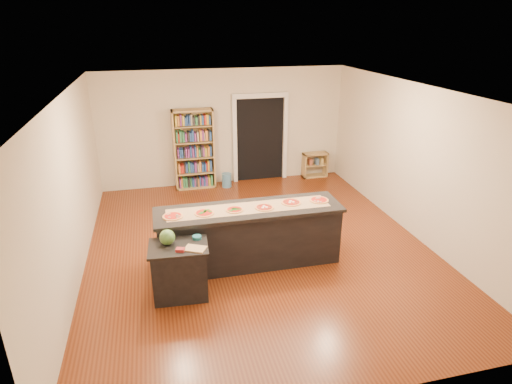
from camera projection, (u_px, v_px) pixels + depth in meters
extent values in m
cube|color=beige|center=(259.00, 175.00, 7.27)|extent=(6.00, 7.00, 2.80)
cube|color=#652C11|center=(259.00, 247.00, 7.79)|extent=(6.00, 7.00, 0.01)
cube|color=white|center=(259.00, 91.00, 6.74)|extent=(6.00, 7.00, 0.01)
cube|color=black|center=(260.00, 139.00, 10.74)|extent=(1.20, 0.02, 2.10)
cube|color=silver|center=(235.00, 142.00, 10.55)|extent=(0.10, 0.08, 2.10)
cube|color=silver|center=(285.00, 138.00, 10.84)|extent=(0.10, 0.08, 2.10)
cube|color=silver|center=(260.00, 95.00, 10.28)|extent=(1.40, 0.08, 0.12)
cube|color=black|center=(249.00, 237.00, 7.13)|extent=(2.97, 0.74, 0.95)
cube|color=black|center=(249.00, 210.00, 6.94)|extent=(3.05, 0.83, 0.05)
cube|color=black|center=(180.00, 272.00, 6.29)|extent=(0.77, 0.55, 0.80)
cube|color=black|center=(178.00, 247.00, 6.13)|extent=(0.85, 0.62, 0.04)
cube|color=tan|center=(194.00, 150.00, 10.22)|extent=(0.96, 0.34, 1.92)
cube|color=tan|center=(315.00, 165.00, 11.17)|extent=(0.65, 0.28, 0.65)
cylinder|color=teal|center=(227.00, 180.00, 10.53)|extent=(0.24, 0.24, 0.34)
cube|color=tan|center=(249.00, 208.00, 6.93)|extent=(2.65, 0.49, 0.00)
sphere|color=#144214|center=(167.00, 237.00, 6.12)|extent=(0.23, 0.23, 0.23)
cube|color=tan|center=(195.00, 249.00, 6.02)|extent=(0.35, 0.31, 0.02)
cube|color=maroon|center=(180.00, 250.00, 5.97)|extent=(0.14, 0.12, 0.04)
cylinder|color=#195966|center=(197.00, 237.00, 6.30)|extent=(0.13, 0.13, 0.05)
cylinder|color=tan|center=(173.00, 216.00, 6.62)|extent=(0.32, 0.32, 0.02)
cylinder|color=#A5190C|center=(173.00, 216.00, 6.61)|extent=(0.26, 0.26, 0.00)
cylinder|color=tan|center=(204.00, 213.00, 6.73)|extent=(0.31, 0.31, 0.02)
cylinder|color=#A5190C|center=(204.00, 212.00, 6.73)|extent=(0.26, 0.26, 0.00)
cylinder|color=tan|center=(235.00, 210.00, 6.84)|extent=(0.29, 0.29, 0.02)
cylinder|color=#A5190C|center=(235.00, 209.00, 6.84)|extent=(0.24, 0.24, 0.00)
cylinder|color=tan|center=(264.00, 207.00, 6.93)|extent=(0.33, 0.33, 0.02)
cylinder|color=#A5190C|center=(264.00, 207.00, 6.92)|extent=(0.27, 0.27, 0.00)
cylinder|color=tan|center=(291.00, 202.00, 7.12)|extent=(0.32, 0.32, 0.02)
cylinder|color=#A5190C|center=(291.00, 202.00, 7.12)|extent=(0.26, 0.26, 0.00)
cylinder|color=tan|center=(319.00, 200.00, 7.21)|extent=(0.33, 0.33, 0.02)
cylinder|color=#A5190C|center=(319.00, 200.00, 7.21)|extent=(0.27, 0.27, 0.00)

